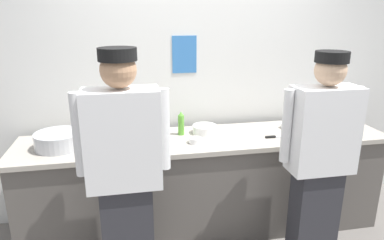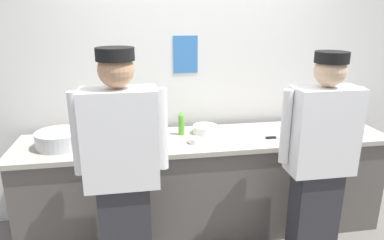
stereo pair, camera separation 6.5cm
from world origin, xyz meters
name	(u,v)px [view 2 (the right image)]	position (x,y,z in m)	size (l,w,h in m)	color
wall_back	(197,65)	(0.00, 0.81, 1.46)	(5.01, 0.11, 2.91)	silver
prep_counter	(205,184)	(0.00, 0.35, 0.45)	(3.19, 0.66, 0.89)	#56514C
chef_near_left	(122,170)	(-0.69, -0.27, 0.93)	(0.62, 0.24, 1.73)	#2D2D33
chef_center	(320,159)	(0.73, -0.25, 0.90)	(0.61, 0.24, 1.68)	#2D2D33
plate_stack_front	(205,129)	(0.02, 0.47, 0.93)	(0.22, 0.22, 0.07)	white
mixing_bowl_steel	(59,139)	(-1.21, 0.34, 0.96)	(0.37, 0.37, 0.13)	#B7BABF
sheet_tray	(320,129)	(1.07, 0.37, 0.90)	(0.43, 0.29, 0.02)	#B7BABF
squeeze_bottle_primary	(181,124)	(-0.20, 0.47, 0.99)	(0.05, 0.05, 0.21)	#56A333
ramekin_green_sauce	(287,126)	(0.79, 0.46, 0.92)	(0.09, 0.09, 0.05)	white
ramekin_red_sauce	(101,141)	(-0.88, 0.36, 0.91)	(0.10, 0.10, 0.04)	white
ramekin_orange_sauce	(195,140)	(-0.12, 0.24, 0.92)	(0.11, 0.11, 0.04)	white
deli_cup	(164,135)	(-0.36, 0.34, 0.94)	(0.09, 0.09, 0.10)	white
chefs_knife	(279,137)	(0.61, 0.24, 0.90)	(0.28, 0.03, 0.02)	#B7BABF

